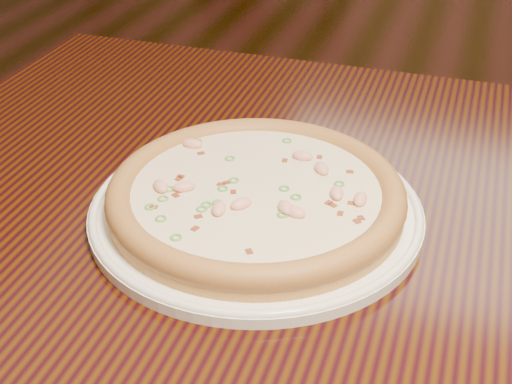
% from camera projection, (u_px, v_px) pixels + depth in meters
% --- Properties ---
extents(ground, '(9.00, 9.00, 0.00)m').
position_uv_depth(ground, '(345.00, 259.00, 1.93)').
color(ground, black).
extents(hero_table, '(1.20, 0.80, 0.75)m').
position_uv_depth(hero_table, '(367.00, 280.00, 0.83)').
color(hero_table, black).
rests_on(hero_table, ground).
extents(plate, '(0.36, 0.36, 0.02)m').
position_uv_depth(plate, '(256.00, 209.00, 0.77)').
color(plate, white).
rests_on(plate, hero_table).
extents(pizza, '(0.32, 0.32, 0.03)m').
position_uv_depth(pizza, '(256.00, 194.00, 0.76)').
color(pizza, tan).
rests_on(pizza, plate).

